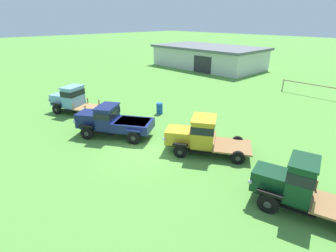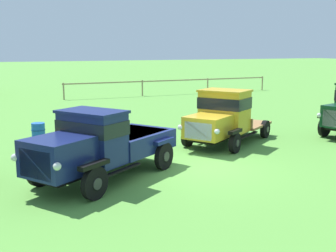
{
  "view_description": "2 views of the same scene",
  "coord_description": "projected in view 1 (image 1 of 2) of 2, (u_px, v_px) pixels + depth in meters",
  "views": [
    {
      "loc": [
        11.3,
        -8.69,
        7.51
      ],
      "look_at": [
        -0.1,
        2.27,
        1.0
      ],
      "focal_mm": 28.0,
      "sensor_mm": 36.0,
      "label": 1
    },
    {
      "loc": [
        -6.43,
        -11.72,
        3.83
      ],
      "look_at": [
        -0.1,
        2.27,
        1.0
      ],
      "focal_mm": 45.0,
      "sensor_mm": 36.0,
      "label": 2
    }
  ],
  "objects": [
    {
      "name": "ground_plane",
      "position": [
        142.0,
        151.0,
        15.96
      ],
      "size": [
        240.0,
        240.0,
        0.0
      ],
      "primitive_type": "plane",
      "color": "#518E38"
    },
    {
      "name": "farm_shed",
      "position": [
        208.0,
        57.0,
        43.01
      ],
      "size": [
        17.45,
        9.87,
        3.37
      ],
      "color": "silver",
      "rests_on": "ground"
    },
    {
      "name": "vintage_truck_foreground_near",
      "position": [
        73.0,
        99.0,
        22.19
      ],
      "size": [
        5.58,
        3.73,
        2.29
      ],
      "color": "black",
      "rests_on": "ground"
    },
    {
      "name": "vintage_truck_second_in_line",
      "position": [
        112.0,
        121.0,
        17.78
      ],
      "size": [
        5.34,
        4.36,
        2.11
      ],
      "color": "black",
      "rests_on": "ground"
    },
    {
      "name": "vintage_truck_midrow_center",
      "position": [
        200.0,
        134.0,
        15.55
      ],
      "size": [
        5.28,
        4.33,
        2.21
      ],
      "color": "black",
      "rests_on": "ground"
    },
    {
      "name": "vintage_truck_far_side",
      "position": [
        297.0,
        184.0,
        10.79
      ],
      "size": [
        5.0,
        2.88,
        2.34
      ],
      "color": "black",
      "rests_on": "ground"
    },
    {
      "name": "oil_drum_beside_row",
      "position": [
        160.0,
        108.0,
        22.15
      ],
      "size": [
        0.55,
        0.55,
        0.92
      ],
      "color": "#1951B2",
      "rests_on": "ground"
    }
  ]
}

